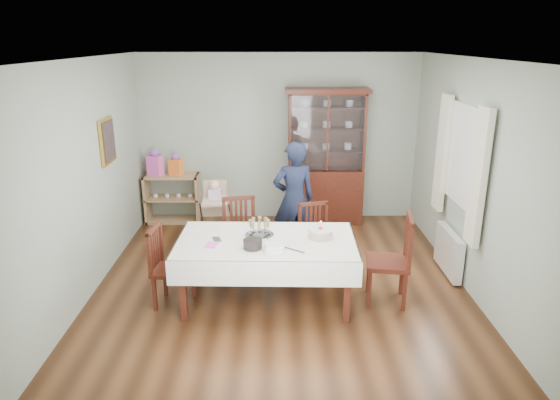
{
  "coord_description": "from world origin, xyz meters",
  "views": [
    {
      "loc": [
        -0.07,
        -5.54,
        2.91
      ],
      "look_at": [
        -0.01,
        0.2,
        1.04
      ],
      "focal_mm": 32.0,
      "sensor_mm": 36.0,
      "label": 1
    }
  ],
  "objects_px": {
    "china_cabinet": "(326,155)",
    "high_chair": "(216,222)",
    "birthday_cake": "(321,234)",
    "gift_bag_pink": "(155,163)",
    "chair_far_right": "(316,254)",
    "champagne_tray": "(259,231)",
    "chair_end_left": "(173,282)",
    "chair_end_right": "(388,276)",
    "woman": "(294,199)",
    "sideboard": "(173,198)",
    "chair_far_left": "(242,252)",
    "gift_bag_orange": "(176,165)",
    "dining_table": "(267,270)"
  },
  "relations": [
    {
      "from": "chair_far_left",
      "to": "birthday_cake",
      "type": "xyz_separation_m",
      "value": [
        0.94,
        -0.71,
        0.53
      ]
    },
    {
      "from": "china_cabinet",
      "to": "woman",
      "type": "height_order",
      "value": "china_cabinet"
    },
    {
      "from": "chair_end_right",
      "to": "birthday_cake",
      "type": "distance_m",
      "value": 0.94
    },
    {
      "from": "high_chair",
      "to": "gift_bag_orange",
      "type": "xyz_separation_m",
      "value": [
        -0.74,
        1.08,
        0.57
      ]
    },
    {
      "from": "dining_table",
      "to": "champagne_tray",
      "type": "height_order",
      "value": "champagne_tray"
    },
    {
      "from": "chair_end_left",
      "to": "high_chair",
      "type": "bearing_deg",
      "value": -3.09
    },
    {
      "from": "high_chair",
      "to": "chair_far_left",
      "type": "bearing_deg",
      "value": -66.57
    },
    {
      "from": "chair_far_left",
      "to": "birthday_cake",
      "type": "bearing_deg",
      "value": -50.04
    },
    {
      "from": "chair_far_left",
      "to": "chair_far_right",
      "type": "relative_size",
      "value": 1.07
    },
    {
      "from": "high_chair",
      "to": "chair_end_left",
      "type": "bearing_deg",
      "value": -104.1
    },
    {
      "from": "sideboard",
      "to": "chair_end_right",
      "type": "bearing_deg",
      "value": -42.06
    },
    {
      "from": "birthday_cake",
      "to": "gift_bag_pink",
      "type": "height_order",
      "value": "gift_bag_pink"
    },
    {
      "from": "chair_far_left",
      "to": "gift_bag_pink",
      "type": "height_order",
      "value": "gift_bag_pink"
    },
    {
      "from": "chair_far_left",
      "to": "gift_bag_orange",
      "type": "height_order",
      "value": "gift_bag_orange"
    },
    {
      "from": "chair_far_right",
      "to": "birthday_cake",
      "type": "xyz_separation_m",
      "value": [
        -0.02,
        -0.69,
        0.55
      ]
    },
    {
      "from": "woman",
      "to": "high_chair",
      "type": "distance_m",
      "value": 1.2
    },
    {
      "from": "chair_end_left",
      "to": "gift_bag_orange",
      "type": "height_order",
      "value": "gift_bag_orange"
    },
    {
      "from": "champagne_tray",
      "to": "birthday_cake",
      "type": "xyz_separation_m",
      "value": [
        0.69,
        -0.1,
        -0.0
      ]
    },
    {
      "from": "dining_table",
      "to": "sideboard",
      "type": "bearing_deg",
      "value": 120.75
    },
    {
      "from": "chair_end_right",
      "to": "champagne_tray",
      "type": "height_order",
      "value": "chair_end_right"
    },
    {
      "from": "china_cabinet",
      "to": "high_chair",
      "type": "bearing_deg",
      "value": -147.18
    },
    {
      "from": "sideboard",
      "to": "woman",
      "type": "distance_m",
      "value": 2.39
    },
    {
      "from": "sideboard",
      "to": "birthday_cake",
      "type": "relative_size",
      "value": 2.85
    },
    {
      "from": "chair_end_right",
      "to": "woman",
      "type": "bearing_deg",
      "value": -133.6
    },
    {
      "from": "sideboard",
      "to": "champagne_tray",
      "type": "height_order",
      "value": "champagne_tray"
    },
    {
      "from": "china_cabinet",
      "to": "champagne_tray",
      "type": "bearing_deg",
      "value": -111.56
    },
    {
      "from": "dining_table",
      "to": "woman",
      "type": "xyz_separation_m",
      "value": [
        0.36,
        1.33,
        0.42
      ]
    },
    {
      "from": "china_cabinet",
      "to": "chair_end_left",
      "type": "relative_size",
      "value": 2.32
    },
    {
      "from": "dining_table",
      "to": "chair_far_right",
      "type": "distance_m",
      "value": 0.95
    },
    {
      "from": "chair_end_left",
      "to": "china_cabinet",
      "type": "bearing_deg",
      "value": -28.35
    },
    {
      "from": "high_chair",
      "to": "champagne_tray",
      "type": "bearing_deg",
      "value": -68.27
    },
    {
      "from": "chair_far_left",
      "to": "woman",
      "type": "height_order",
      "value": "woman"
    },
    {
      "from": "chair_far_right",
      "to": "chair_end_right",
      "type": "height_order",
      "value": "chair_end_right"
    },
    {
      "from": "chair_far_right",
      "to": "high_chair",
      "type": "relative_size",
      "value": 0.91
    },
    {
      "from": "sideboard",
      "to": "chair_far_right",
      "type": "relative_size",
      "value": 0.99
    },
    {
      "from": "dining_table",
      "to": "woman",
      "type": "bearing_deg",
      "value": 74.94
    },
    {
      "from": "woman",
      "to": "champagne_tray",
      "type": "xyz_separation_m",
      "value": [
        -0.44,
        -1.21,
        0.02
      ]
    },
    {
      "from": "dining_table",
      "to": "high_chair",
      "type": "height_order",
      "value": "high_chair"
    },
    {
      "from": "woman",
      "to": "champagne_tray",
      "type": "bearing_deg",
      "value": 56.55
    },
    {
      "from": "chair_end_right",
      "to": "birthday_cake",
      "type": "xyz_separation_m",
      "value": [
        -0.78,
        0.04,
        0.51
      ]
    },
    {
      "from": "dining_table",
      "to": "chair_far_left",
      "type": "relative_size",
      "value": 2.08
    },
    {
      "from": "chair_end_right",
      "to": "gift_bag_pink",
      "type": "height_order",
      "value": "gift_bag_pink"
    },
    {
      "from": "champagne_tray",
      "to": "woman",
      "type": "bearing_deg",
      "value": 70.15
    },
    {
      "from": "chair_far_right",
      "to": "champagne_tray",
      "type": "height_order",
      "value": "champagne_tray"
    },
    {
      "from": "china_cabinet",
      "to": "high_chair",
      "type": "height_order",
      "value": "china_cabinet"
    },
    {
      "from": "champagne_tray",
      "to": "gift_bag_pink",
      "type": "distance_m",
      "value": 3.07
    },
    {
      "from": "sideboard",
      "to": "champagne_tray",
      "type": "distance_m",
      "value": 2.98
    },
    {
      "from": "birthday_cake",
      "to": "dining_table",
      "type": "bearing_deg",
      "value": -178.45
    },
    {
      "from": "china_cabinet",
      "to": "dining_table",
      "type": "bearing_deg",
      "value": -109.15
    },
    {
      "from": "chair_far_left",
      "to": "woman",
      "type": "xyz_separation_m",
      "value": [
        0.69,
        0.6,
        0.51
      ]
    }
  ]
}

